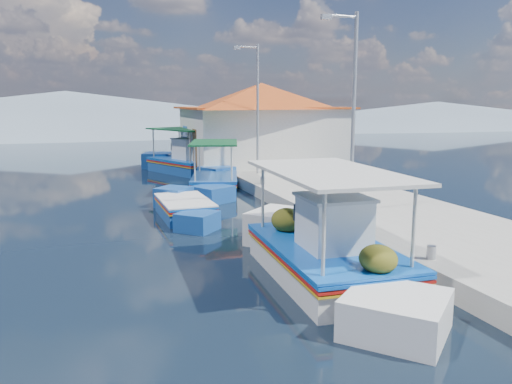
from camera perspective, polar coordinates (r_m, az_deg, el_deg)
name	(u,v)px	position (r m, az deg, el deg)	size (l,w,h in m)	color
ground	(227,259)	(12.95, -3.31, -7.44)	(160.00, 160.00, 0.00)	black
quay	(329,195)	(20.45, 8.20, -0.30)	(5.00, 44.00, 0.50)	#AAA89F
bollards	(288,191)	(18.84, 3.55, 0.14)	(0.20, 17.20, 0.30)	#A5A8AD
main_caique	(325,255)	(11.59, 7.70, -6.94)	(2.63, 8.18, 2.70)	silver
caique_green_canopy	(214,183)	(22.43, -4.73, 0.98)	(3.09, 6.21, 2.42)	#184994
caique_blue_hull	(184,210)	(17.56, -8.02, -1.98)	(1.64, 5.35, 0.95)	#184994
caique_far	(185,163)	(28.65, -7.94, 3.17)	(4.25, 7.05, 2.70)	#184994
harbor_building	(261,122)	(28.55, 0.61, 7.83)	(10.49, 10.49, 4.40)	white
lamp_post_near	(351,103)	(15.94, 10.58, 9.76)	(1.21, 0.14, 6.00)	#A5A8AD
lamp_post_far	(256,102)	(24.19, -0.03, 9.97)	(1.21, 0.14, 6.00)	#A5A8AD
mountain_ridge	(160,116)	(68.64, -10.65, 8.35)	(171.40, 96.00, 5.50)	gray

